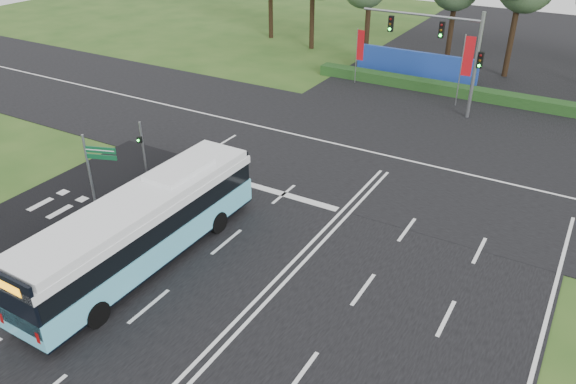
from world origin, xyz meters
name	(u,v)px	position (x,y,z in m)	size (l,w,h in m)	color
ground	(291,265)	(0.00, 0.00, 0.00)	(120.00, 120.00, 0.00)	#294D19
road_main	(291,265)	(0.00, 0.00, 0.02)	(20.00, 120.00, 0.04)	black
road_cross	(394,158)	(0.00, 12.00, 0.03)	(120.00, 14.00, 0.05)	black
bike_path	(33,218)	(-12.50, -3.00, 0.03)	(5.00, 18.00, 0.06)	black
kerb_strip	(67,231)	(-10.10, -3.00, 0.06)	(0.25, 18.00, 0.12)	gray
city_bus	(143,228)	(-5.31, -2.87, 1.73)	(2.69, 12.00, 3.44)	#60C3DF
pedestrian_signal	(142,146)	(-11.08, 3.24, 1.65)	(0.28, 0.40, 3.03)	gray
street_sign	(95,165)	(-10.08, -0.83, 2.53)	(1.49, 0.60, 4.02)	gray
banner_flag_left	(359,48)	(-7.43, 23.42, 2.81)	(0.63, 0.13, 4.30)	gray
banner_flag_mid	(466,61)	(0.93, 22.39, 3.29)	(0.75, 0.11, 5.07)	gray
traffic_light_gantry	(450,46)	(0.21, 20.50, 4.66)	(8.41, 0.28, 7.00)	gray
hedge	(455,90)	(0.00, 24.50, 0.40)	(22.00, 1.20, 0.80)	#1A3C16
blue_hoarding	(415,65)	(-4.00, 27.00, 1.10)	(10.00, 0.30, 2.20)	#1C3C9A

